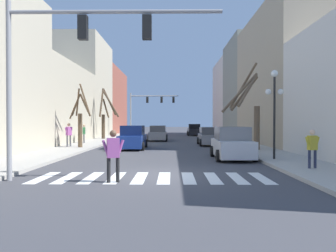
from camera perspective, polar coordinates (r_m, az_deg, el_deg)
ground_plane at (r=12.85m, az=-2.65°, el=-8.57°), size 240.00×240.00×0.00m
sidewalk_right at (r=14.16m, az=26.02°, el=-7.48°), size 2.99×90.00×0.15m
building_row_left at (r=39.89m, az=-16.86°, el=5.23°), size 6.00×58.52×12.94m
building_row_right at (r=37.71m, az=16.96°, el=6.07°), size 6.00×53.74×12.71m
crosswalk_stripes at (r=12.29m, az=-2.81°, el=-8.99°), size 8.55×2.60×0.01m
traffic_signal_near at (r=12.25m, az=-16.46°, el=12.75°), size 7.58×0.28×6.33m
traffic_signal_far at (r=45.61m, az=-3.41°, el=3.80°), size 6.70×0.28×6.08m
street_lamp_right_corner at (r=17.93m, az=18.04°, el=4.93°), size 0.95×0.36×4.62m
car_parked_right_mid at (r=18.55m, az=11.09°, el=-3.13°), size 2.10×4.12×1.80m
car_parked_left_far at (r=25.25m, az=-6.14°, el=-2.10°), size 2.00×4.88×1.79m
car_driving_toward_lane at (r=35.85m, az=-1.76°, el=-1.34°), size 2.06×4.37×1.67m
car_parked_left_mid at (r=29.24m, az=7.30°, el=-1.86°), size 2.06×4.35×1.61m
car_parked_left_near at (r=49.53m, az=4.57°, el=-0.73°), size 2.08×4.18×1.74m
pedestrian_on_left_sidewalk at (r=30.73m, az=-14.42°, el=-1.02°), size 0.33×0.72×1.69m
pedestrian_waiting_at_curb at (r=26.79m, az=-16.89°, el=-1.11°), size 0.47×0.72×1.82m
pedestrian_on_right_sidewalk at (r=11.38m, az=-9.53°, el=-4.40°), size 0.76×0.35×1.80m
pedestrian_crossing_street at (r=14.85m, az=23.83°, el=-3.11°), size 0.69×0.30×1.61m
street_tree_left_near at (r=25.83m, az=-15.05°, el=1.14°), size 1.90×2.17×4.82m
street_tree_left_far at (r=23.49m, az=14.13°, el=2.77°), size 2.79×2.82×6.08m
street_tree_right_near at (r=37.97m, az=-10.87°, el=2.05°), size 2.19×2.81×5.77m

